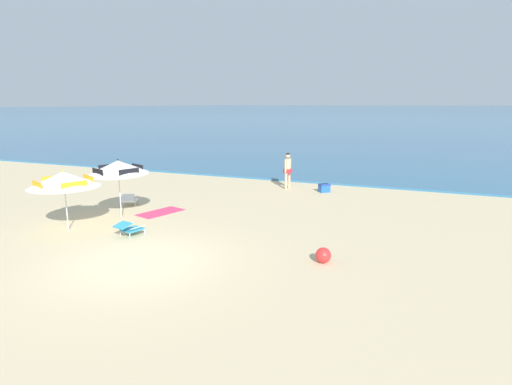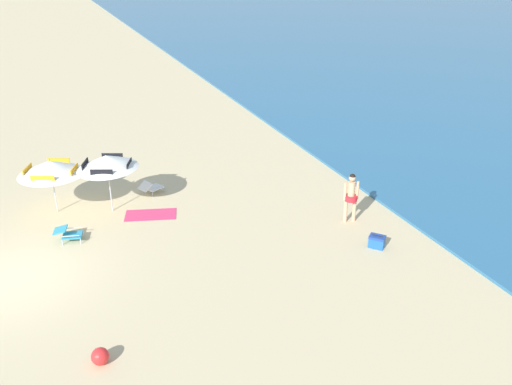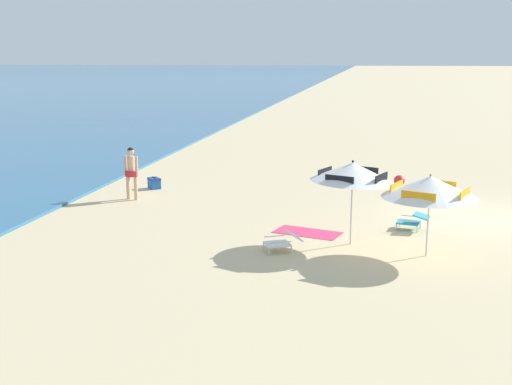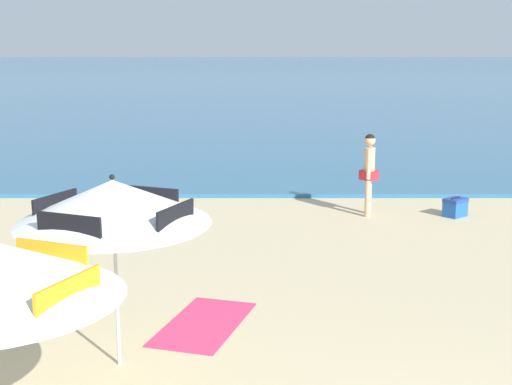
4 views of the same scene
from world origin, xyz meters
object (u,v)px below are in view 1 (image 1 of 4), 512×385
object	(u,v)px
person_standing_near_shore	(288,168)
beach_towel	(160,212)
beach_umbrella_striped_second	(64,179)
cooler_box	(324,188)
lounge_chair_under_umbrella	(130,199)
lounge_chair_beside_umbrella	(129,228)
beach_ball	(323,255)
beach_umbrella_striped_main	(118,167)

from	to	relation	value
person_standing_near_shore	beach_towel	bearing A→B (deg)	-116.50
beach_umbrella_striped_second	beach_towel	bearing A→B (deg)	62.88
person_standing_near_shore	cooler_box	size ratio (longest dim) A/B	2.96
lounge_chair_under_umbrella	lounge_chair_beside_umbrella	distance (m)	4.22
beach_umbrella_striped_second	lounge_chair_under_umbrella	world-z (taller)	beach_umbrella_striped_second
beach_ball	lounge_chair_beside_umbrella	bearing A→B (deg)	-178.95
person_standing_near_shore	beach_umbrella_striped_second	bearing A→B (deg)	-116.70
lounge_chair_beside_umbrella	beach_ball	distance (m)	6.23
beach_umbrella_striped_second	beach_towel	world-z (taller)	beach_umbrella_striped_second
beach_umbrella_striped_second	beach_umbrella_striped_main	bearing A→B (deg)	69.68
cooler_box	beach_towel	distance (m)	7.93
lounge_chair_beside_umbrella	beach_towel	distance (m)	3.00
beach_umbrella_striped_second	lounge_chair_under_umbrella	bearing A→B (deg)	93.96
lounge_chair_beside_umbrella	person_standing_near_shore	world-z (taller)	person_standing_near_shore
person_standing_near_shore	beach_ball	world-z (taller)	person_standing_near_shore
beach_umbrella_striped_main	beach_ball	world-z (taller)	beach_umbrella_striped_main
lounge_chair_under_umbrella	person_standing_near_shore	distance (m)	7.68
beach_umbrella_striped_main	beach_towel	world-z (taller)	beach_umbrella_striped_main
lounge_chair_under_umbrella	person_standing_near_shore	size ratio (longest dim) A/B	0.58
beach_umbrella_striped_main	cooler_box	world-z (taller)	beach_umbrella_striped_main
person_standing_near_shore	beach_ball	distance (m)	9.88
beach_umbrella_striped_second	lounge_chair_beside_umbrella	distance (m)	2.78
cooler_box	beach_ball	world-z (taller)	cooler_box
beach_umbrella_striped_second	beach_towel	distance (m)	3.82
beach_umbrella_striped_main	beach_umbrella_striped_second	size ratio (longest dim) A/B	0.85
beach_umbrella_striped_main	cooler_box	distance (m)	9.55
lounge_chair_beside_umbrella	beach_towel	world-z (taller)	lounge_chair_beside_umbrella
beach_umbrella_striped_main	lounge_chair_beside_umbrella	world-z (taller)	beach_umbrella_striped_main
lounge_chair_beside_umbrella	cooler_box	world-z (taller)	lounge_chair_beside_umbrella
beach_umbrella_striped_main	person_standing_near_shore	size ratio (longest dim) A/B	1.38
beach_umbrella_striped_second	person_standing_near_shore	bearing A→B (deg)	63.30
cooler_box	beach_ball	bearing A→B (deg)	-77.02
beach_umbrella_striped_main	person_standing_near_shore	distance (m)	8.52
beach_ball	beach_towel	size ratio (longest dim) A/B	0.23
cooler_box	beach_ball	xyz separation A→B (m)	(2.05, -8.90, 0.01)
beach_ball	beach_towel	world-z (taller)	beach_ball
beach_umbrella_striped_second	lounge_chair_under_umbrella	distance (m)	3.77
beach_umbrella_striped_main	beach_towel	distance (m)	2.40
lounge_chair_under_umbrella	beach_ball	distance (m)	9.41
cooler_box	beach_towel	bearing A→B (deg)	-129.14
lounge_chair_under_umbrella	beach_towel	distance (m)	1.87
person_standing_near_shore	beach_ball	xyz separation A→B (m)	(3.93, -9.03, -0.82)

